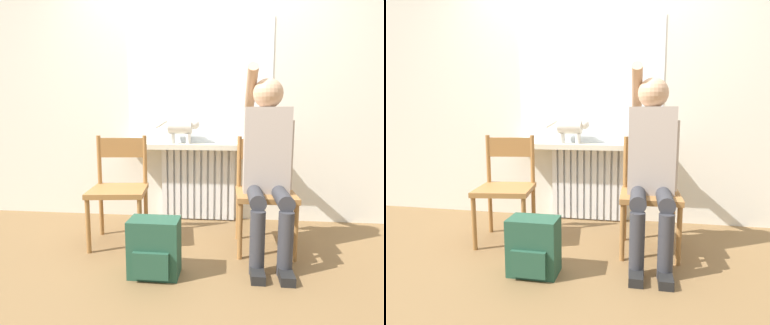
# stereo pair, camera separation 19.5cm
# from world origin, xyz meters

# --- Properties ---
(ground_plane) EXTENTS (12.00, 12.00, 0.00)m
(ground_plane) POSITION_xyz_m (0.00, 0.00, 0.00)
(ground_plane) COLOR brown
(wall_with_window) EXTENTS (7.00, 0.06, 2.70)m
(wall_with_window) POSITION_xyz_m (0.00, 1.23, 1.35)
(wall_with_window) COLOR silver
(wall_with_window) RESTS_ON ground_plane
(radiator) EXTENTS (0.74, 0.08, 0.73)m
(radiator) POSITION_xyz_m (0.00, 1.15, 0.36)
(radiator) COLOR white
(radiator) RESTS_ON ground_plane
(windowsill) EXTENTS (1.47, 0.25, 0.05)m
(windowsill) POSITION_xyz_m (0.00, 1.07, 0.75)
(windowsill) COLOR beige
(windowsill) RESTS_ON radiator
(window_glass) EXTENTS (1.41, 0.01, 1.19)m
(window_glass) POSITION_xyz_m (0.00, 1.20, 1.37)
(window_glass) COLOR white
(window_glass) RESTS_ON windowsill
(chair_left) EXTENTS (0.50, 0.50, 0.88)m
(chair_left) POSITION_xyz_m (-0.59, 0.49, 0.46)
(chair_left) COLOR #9E6B38
(chair_left) RESTS_ON ground_plane
(chair_right) EXTENTS (0.45, 0.45, 0.88)m
(chair_right) POSITION_xyz_m (0.58, 0.49, 0.46)
(chair_right) COLOR #9E6B38
(chair_right) RESTS_ON ground_plane
(person) EXTENTS (0.36, 0.98, 1.42)m
(person) POSITION_xyz_m (0.59, 0.39, 0.74)
(person) COLOR #333338
(person) RESTS_ON ground_plane
(cat) EXTENTS (0.43, 0.14, 0.25)m
(cat) POSITION_xyz_m (-0.15, 1.07, 0.93)
(cat) COLOR silver
(cat) RESTS_ON windowsill
(backpack) EXTENTS (0.33, 0.23, 0.38)m
(backpack) POSITION_xyz_m (-0.17, -0.05, 0.19)
(backpack) COLOR #234C38
(backpack) RESTS_ON ground_plane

